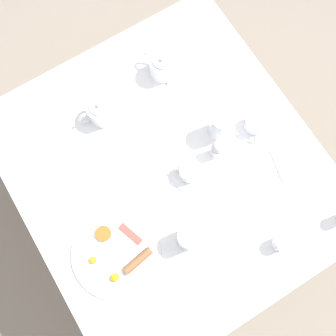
% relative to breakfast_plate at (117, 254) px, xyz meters
% --- Properties ---
extents(ground_plane, '(8.00, 8.00, 0.00)m').
position_rel_breakfast_plate_xyz_m(ground_plane, '(0.31, 0.17, -0.78)').
color(ground_plane, gray).
extents(table, '(1.09, 1.18, 0.77)m').
position_rel_breakfast_plate_xyz_m(table, '(0.31, 0.17, -0.07)').
color(table, white).
rests_on(table, ground_plane).
extents(breakfast_plate, '(0.32, 0.32, 0.04)m').
position_rel_breakfast_plate_xyz_m(breakfast_plate, '(0.00, 0.00, 0.00)').
color(breakfast_plate, white).
rests_on(breakfast_plate, table).
extents(teapot_near, '(0.18, 0.10, 0.11)m').
position_rel_breakfast_plate_xyz_m(teapot_near, '(0.21, 0.48, 0.04)').
color(teapot_near, white).
rests_on(teapot_near, table).
extents(teapot_far, '(0.10, 0.17, 0.11)m').
position_rel_breakfast_plate_xyz_m(teapot_far, '(0.50, 0.52, 0.04)').
color(teapot_far, white).
rests_on(teapot_far, table).
extents(teacup_with_saucer_left, '(0.14, 0.14, 0.06)m').
position_rel_breakfast_plate_xyz_m(teacup_with_saucer_left, '(0.37, 0.11, 0.02)').
color(teacup_with_saucer_left, white).
rests_on(teacup_with_saucer_left, table).
extents(teacup_with_saucer_right, '(0.14, 0.14, 0.06)m').
position_rel_breakfast_plate_xyz_m(teacup_with_saucer_right, '(0.68, 0.14, 0.02)').
color(teacup_with_saucer_right, white).
rests_on(teacup_with_saucer_right, table).
extents(water_glass_tall, '(0.08, 0.08, 0.12)m').
position_rel_breakfast_plate_xyz_m(water_glass_tall, '(0.24, -0.09, 0.05)').
color(water_glass_tall, white).
rests_on(water_glass_tall, table).
extents(water_glass_short, '(0.08, 0.08, 0.13)m').
position_rel_breakfast_plate_xyz_m(water_glass_short, '(0.56, 0.20, 0.06)').
color(water_glass_short, white).
rests_on(water_glass_short, table).
extents(creamer_jug, '(0.08, 0.05, 0.07)m').
position_rel_breakfast_plate_xyz_m(creamer_jug, '(0.51, -0.27, 0.02)').
color(creamer_jug, white).
rests_on(creamer_jug, table).
extents(pepper_grinder, '(0.04, 0.04, 0.10)m').
position_rel_breakfast_plate_xyz_m(pepper_grinder, '(0.50, 0.13, 0.05)').
color(pepper_grinder, '#BCBCC1').
rests_on(pepper_grinder, table).
extents(napkin_folded, '(0.14, 0.16, 0.01)m').
position_rel_breakfast_plate_xyz_m(napkin_folded, '(0.72, -0.04, -0.00)').
color(napkin_folded, white).
rests_on(napkin_folded, table).
extents(fork_by_plate, '(0.19, 0.03, 0.00)m').
position_rel_breakfast_plate_xyz_m(fork_by_plate, '(0.63, 0.33, -0.01)').
color(fork_by_plate, silver).
rests_on(fork_by_plate, table).
extents(knife_by_plate, '(0.03, 0.22, 0.00)m').
position_rel_breakfast_plate_xyz_m(knife_by_plate, '(-0.01, 0.57, -0.01)').
color(knife_by_plate, silver).
rests_on(knife_by_plate, table).
extents(spoon_for_tea, '(0.04, 0.15, 0.00)m').
position_rel_breakfast_plate_xyz_m(spoon_for_tea, '(0.40, 0.31, -0.01)').
color(spoon_for_tea, silver).
rests_on(spoon_for_tea, table).
extents(fork_spare, '(0.10, 0.14, 0.00)m').
position_rel_breakfast_plate_xyz_m(fork_spare, '(0.03, 0.32, -0.01)').
color(fork_spare, silver).
rests_on(fork_spare, table).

